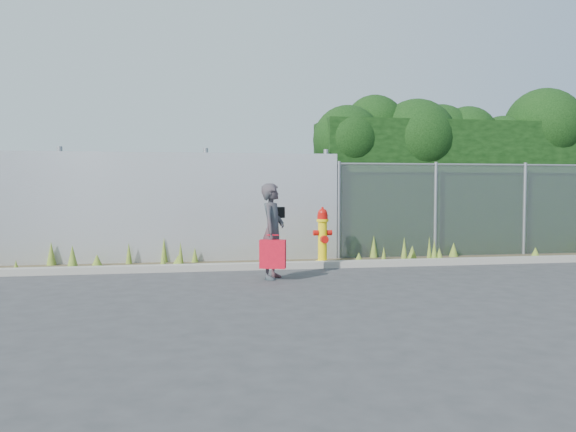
# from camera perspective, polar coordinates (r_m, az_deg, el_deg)

# --- Properties ---
(ground) EXTENTS (80.00, 80.00, 0.00)m
(ground) POSITION_cam_1_polar(r_m,az_deg,el_deg) (8.74, 3.50, -7.02)
(ground) COLOR #333335
(ground) RESTS_ON ground
(curb) EXTENTS (16.00, 0.22, 0.12)m
(curb) POSITION_cam_1_polar(r_m,az_deg,el_deg) (10.47, 1.26, -5.02)
(curb) COLOR gray
(curb) RESTS_ON ground
(weed_strip) EXTENTS (16.00, 1.24, 0.53)m
(weed_strip) POSITION_cam_1_polar(r_m,az_deg,el_deg) (11.03, -0.44, -4.33)
(weed_strip) COLOR #433926
(weed_strip) RESTS_ON ground
(corrugated_fence) EXTENTS (8.50, 0.21, 2.30)m
(corrugated_fence) POSITION_cam_1_polar(r_m,az_deg,el_deg) (11.47, -16.06, 0.80)
(corrugated_fence) COLOR #B4B6BC
(corrugated_fence) RESTS_ON ground
(chainlink_fence) EXTENTS (6.50, 0.07, 2.05)m
(chainlink_fence) POSITION_cam_1_polar(r_m,az_deg,el_deg) (12.97, 18.97, 0.68)
(chainlink_fence) COLOR gray
(chainlink_fence) RESTS_ON ground
(hedge) EXTENTS (7.51, 2.02, 3.87)m
(hedge) POSITION_cam_1_polar(r_m,az_deg,el_deg) (13.98, 17.83, 5.21)
(hedge) COLOR black
(hedge) RESTS_ON ground
(fire_hydrant) EXTENTS (0.38, 0.34, 1.12)m
(fire_hydrant) POSITION_cam_1_polar(r_m,az_deg,el_deg) (11.07, 3.53, -2.07)
(fire_hydrant) COLOR yellow
(fire_hydrant) RESTS_ON ground
(woman) EXTENTS (0.58, 0.68, 1.57)m
(woman) POSITION_cam_1_polar(r_m,az_deg,el_deg) (9.23, -1.57, -1.56)
(woman) COLOR #0E5359
(woman) RESTS_ON ground
(red_tote_bag) EXTENTS (0.42, 0.15, 0.54)m
(red_tote_bag) POSITION_cam_1_polar(r_m,az_deg,el_deg) (9.03, -1.56, -3.88)
(red_tote_bag) COLOR #B70A1C
(black_shoulder_bag) EXTENTS (0.25, 0.10, 0.19)m
(black_shoulder_bag) POSITION_cam_1_polar(r_m,az_deg,el_deg) (9.48, -1.12, 0.37)
(black_shoulder_bag) COLOR black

